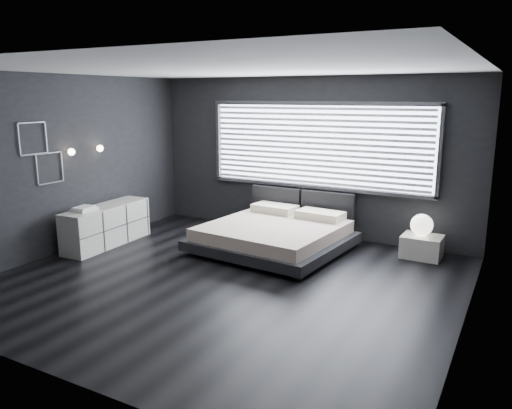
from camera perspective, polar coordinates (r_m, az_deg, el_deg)
The scene contains 12 objects.
room at distance 6.52m, azimuth -3.60°, elevation 2.89°, with size 6.04×6.00×2.80m.
window at distance 8.79m, azimuth 6.99°, elevation 6.66°, with size 4.14×0.09×1.52m.
headboard at distance 8.99m, azimuth 5.25°, elevation 0.12°, with size 1.96×0.16×0.52m.
sconce_near at distance 8.41m, azimuth -20.36°, elevation 5.66°, with size 0.18×0.11×0.11m.
sconce_far at distance 8.81m, azimuth -17.42°, elevation 6.14°, with size 0.18×0.11×0.11m.
wall_art_upper at distance 8.08m, azimuth -24.14°, elevation 6.90°, with size 0.01×0.48×0.48m.
wall_art_lower at distance 8.29m, azimuth -22.48°, elevation 3.87°, with size 0.01×0.48×0.48m.
bed at distance 8.10m, azimuth 2.11°, elevation -3.45°, with size 2.38×2.29×0.57m.
nightstand at distance 8.19m, azimuth 18.42°, elevation -4.57°, with size 0.59×0.50×0.35m, color silver.
orb_lamp at distance 8.11m, azimuth 18.41°, elevation -2.23°, with size 0.34×0.34×0.34m, color white.
dresser at distance 8.74m, azimuth -16.67°, elevation -2.29°, with size 0.56×1.71×0.67m.
book_stack at distance 8.37m, azimuth -19.04°, elevation -0.47°, with size 0.29×0.37×0.07m.
Camera 1 is at (3.44, -5.43, 2.47)m, focal length 35.00 mm.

